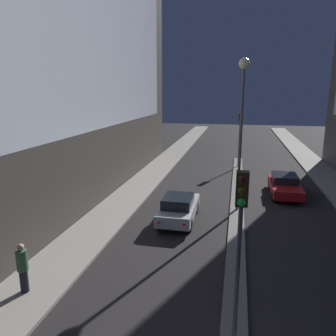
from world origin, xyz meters
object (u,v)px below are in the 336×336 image
car_left_lane (179,208)px  car_right_lane (285,185)px  traffic_light_mid (240,128)px  street_lamp (242,103)px  pedestrian_on_left_sidewalk (23,267)px  traffic_light_near (240,221)px

car_left_lane → car_right_lane: 8.62m
traffic_light_mid → car_left_lane: traffic_light_mid is taller
street_lamp → car_right_lane: street_lamp is taller
traffic_light_mid → car_right_lane: 8.93m
traffic_light_mid → pedestrian_on_left_sidewalk: bearing=-108.5°
traffic_light_near → street_lamp: street_lamp is taller
traffic_light_near → car_left_lane: size_ratio=1.17×
traffic_light_near → pedestrian_on_left_sidewalk: traffic_light_near is taller
car_left_lane → street_lamp: bearing=34.6°
traffic_light_near → street_lamp: size_ratio=0.57×
car_right_lane → pedestrian_on_left_sidewalk: pedestrian_on_left_sidewalk is taller
traffic_light_mid → car_left_lane: bearing=-102.8°
car_left_lane → pedestrian_on_left_sidewalk: 8.71m
street_lamp → car_left_lane: 6.71m
traffic_light_mid → car_right_lane: traffic_light_mid is taller
street_lamp → car_right_lane: (3.12, 3.80, -5.57)m
traffic_light_near → car_right_lane: bearing=77.8°
traffic_light_near → car_left_lane: (-3.12, 8.49, -2.94)m
car_left_lane → car_right_lane: car_left_lane is taller
car_left_lane → traffic_light_near: bearing=-69.8°
traffic_light_near → car_left_lane: traffic_light_near is taller
traffic_light_near → car_left_lane: bearing=110.2°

